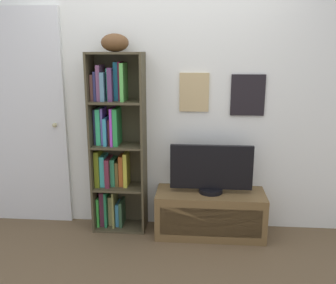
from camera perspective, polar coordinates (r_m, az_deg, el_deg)
back_wall at (r=3.53m, az=-1.08°, el=5.19°), size 4.80×0.08×2.33m
bookshelf at (r=3.53m, az=-8.37°, el=-0.34°), size 0.50×0.28×1.69m
football at (r=3.38m, az=-8.20°, el=14.93°), size 0.28×0.22×0.16m
tv_stand at (r=3.56m, az=6.49°, el=-10.88°), size 1.01×0.40×0.42m
television at (r=3.41m, az=6.69°, el=-4.25°), size 0.75×0.22×0.45m
door at (r=3.86m, az=-21.26°, el=3.23°), size 0.83×0.09×2.09m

